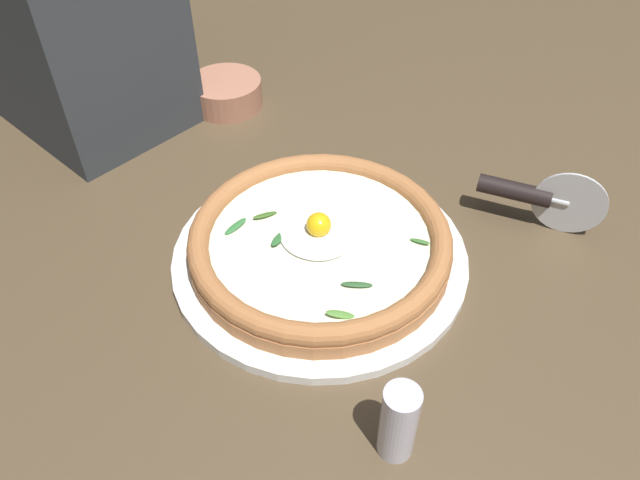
# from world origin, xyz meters

# --- Properties ---
(ground_plane) EXTENTS (2.40, 2.40, 0.03)m
(ground_plane) POSITION_xyz_m (0.00, 0.00, -0.01)
(ground_plane) COLOR brown
(ground_plane) RESTS_ON ground
(pizza_plate) EXTENTS (0.33, 0.33, 0.01)m
(pizza_plate) POSITION_xyz_m (-0.02, 0.02, 0.01)
(pizza_plate) COLOR white
(pizza_plate) RESTS_ON ground
(pizza) EXTENTS (0.29, 0.29, 0.05)m
(pizza) POSITION_xyz_m (-0.02, 0.02, 0.03)
(pizza) COLOR #B67444
(pizza) RESTS_ON pizza_plate
(side_bowl) EXTENTS (0.11, 0.11, 0.04)m
(side_bowl) POSITION_xyz_m (0.24, -0.22, 0.02)
(side_bowl) COLOR #B57559
(side_bowl) RESTS_ON ground
(pizza_cutter) EXTENTS (0.15, 0.03, 0.08)m
(pizza_cutter) POSITION_xyz_m (-0.22, -0.15, 0.04)
(pizza_cutter) COLOR silver
(pizza_cutter) RESTS_ON ground
(pepper_shaker) EXTENTS (0.03, 0.03, 0.08)m
(pepper_shaker) POSITION_xyz_m (-0.18, 0.20, 0.04)
(pepper_shaker) COLOR silver
(pepper_shaker) RESTS_ON ground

